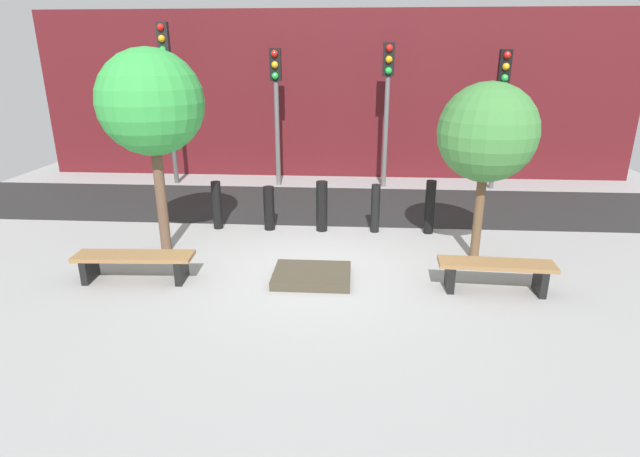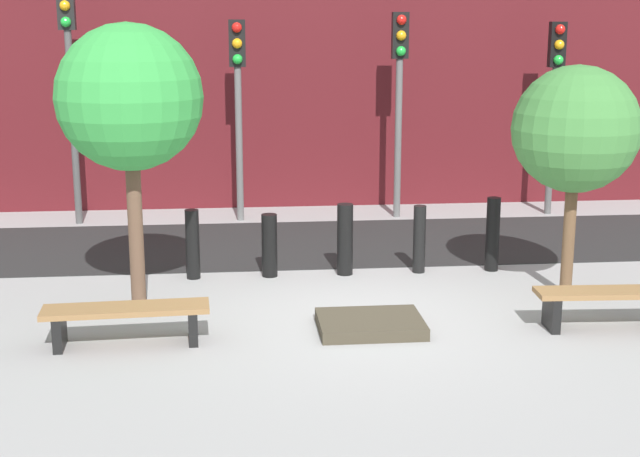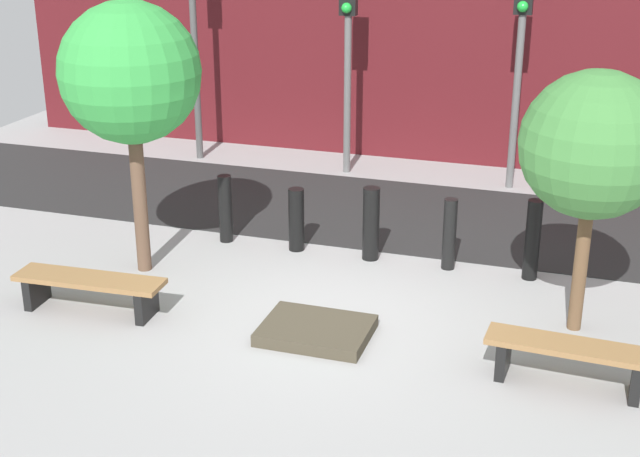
# 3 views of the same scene
# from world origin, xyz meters

# --- Properties ---
(ground_plane) EXTENTS (18.00, 18.00, 0.00)m
(ground_plane) POSITION_xyz_m (0.00, 0.00, 0.00)
(ground_plane) COLOR #989898
(road_strip) EXTENTS (18.00, 3.07, 0.01)m
(road_strip) POSITION_xyz_m (0.00, 3.68, 0.01)
(road_strip) COLOR #262626
(road_strip) RESTS_ON ground
(building_facade) EXTENTS (16.20, 0.50, 4.42)m
(building_facade) POSITION_xyz_m (0.00, 6.85, 2.21)
(building_facade) COLOR #511419
(building_facade) RESTS_ON ground
(bench_left) EXTENTS (1.78, 0.52, 0.43)m
(bench_left) POSITION_xyz_m (-2.67, -0.61, 0.31)
(bench_left) COLOR black
(bench_left) RESTS_ON ground
(bench_right) EXTENTS (1.65, 0.48, 0.45)m
(bench_right) POSITION_xyz_m (2.67, -0.61, 0.32)
(bench_right) COLOR black
(bench_right) RESTS_ON ground
(planter_bed) EXTENTS (1.17, 0.90, 0.14)m
(planter_bed) POSITION_xyz_m (0.00, -0.41, 0.07)
(planter_bed) COLOR #413A2C
(planter_bed) RESTS_ON ground
(tree_behind_left_bench) EXTENTS (1.70, 1.70, 3.39)m
(tree_behind_left_bench) POSITION_xyz_m (-2.67, 0.66, 2.52)
(tree_behind_left_bench) COLOR brown
(tree_behind_left_bench) RESTS_ON ground
(tree_behind_right_bench) EXTENTS (1.56, 1.56, 2.89)m
(tree_behind_right_bench) POSITION_xyz_m (2.67, 0.66, 2.10)
(tree_behind_right_bench) COLOR brown
(tree_behind_right_bench) RESTS_ON ground
(bollard_far_left) EXTENTS (0.19, 0.19, 0.95)m
(bollard_far_left) POSITION_xyz_m (-2.06, 1.89, 0.47)
(bollard_far_left) COLOR black
(bollard_far_left) RESTS_ON ground
(bollard_left) EXTENTS (0.21, 0.21, 0.86)m
(bollard_left) POSITION_xyz_m (-1.03, 1.89, 0.43)
(bollard_left) COLOR black
(bollard_left) RESTS_ON ground
(bollard_center) EXTENTS (0.22, 0.22, 0.98)m
(bollard_center) POSITION_xyz_m (0.00, 1.89, 0.49)
(bollard_center) COLOR black
(bollard_center) RESTS_ON ground
(bollard_right) EXTENTS (0.17, 0.17, 0.94)m
(bollard_right) POSITION_xyz_m (1.03, 1.89, 0.47)
(bollard_right) COLOR black
(bollard_right) RESTS_ON ground
(bollard_far_right) EXTENTS (0.19, 0.19, 1.03)m
(bollard_far_right) POSITION_xyz_m (2.06, 1.89, 0.52)
(bollard_far_right) COLOR black
(bollard_far_right) RESTS_ON ground
(traffic_light_west) EXTENTS (0.28, 0.27, 4.04)m
(traffic_light_west) POSITION_xyz_m (-4.17, 5.50, 2.77)
(traffic_light_west) COLOR #4B4B4B
(traffic_light_west) RESTS_ON ground
(traffic_light_mid_west) EXTENTS (0.28, 0.27, 3.43)m
(traffic_light_mid_west) POSITION_xyz_m (-1.39, 5.50, 2.38)
(traffic_light_mid_west) COLOR #5F5F5F
(traffic_light_mid_west) RESTS_ON ground
(traffic_light_mid_east) EXTENTS (0.28, 0.27, 3.56)m
(traffic_light_mid_east) POSITION_xyz_m (1.39, 5.50, 2.46)
(traffic_light_mid_east) COLOR #5D5D5D
(traffic_light_mid_east) RESTS_ON ground
(traffic_light_east) EXTENTS (0.28, 0.27, 3.40)m
(traffic_light_east) POSITION_xyz_m (4.17, 5.50, 2.36)
(traffic_light_east) COLOR #545454
(traffic_light_east) RESTS_ON ground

